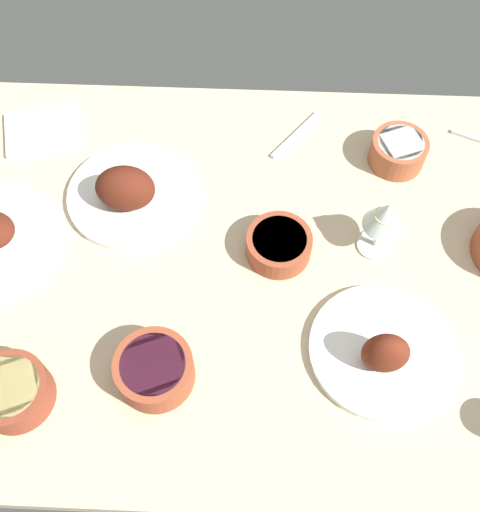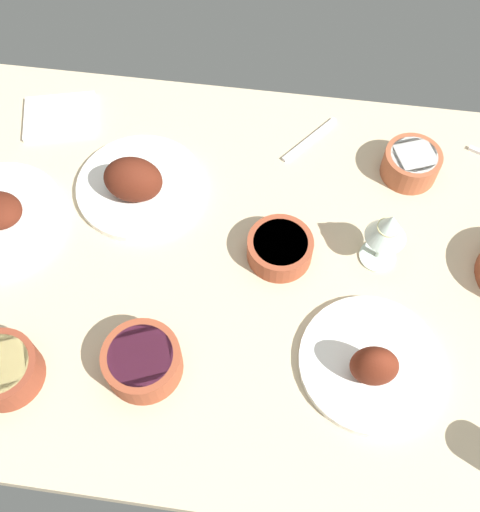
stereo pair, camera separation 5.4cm
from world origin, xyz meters
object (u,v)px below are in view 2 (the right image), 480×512
Objects in this scene: bowl_potatoes at (280,248)px; wine_glass at (388,229)px; bowl_pasta at (2,370)px; bowl_onions at (143,361)px; bowl_cream at (411,163)px; folded_napkin at (60,116)px; plate_far_side at (137,183)px; fork_loose at (310,139)px; plate_near_viewer at (372,364)px.

wine_glass is at bearing 6.70° from bowl_potatoes.
bowl_pasta and bowl_onions have the same top height.
bowl_cream reaches higher than folded_napkin.
plate_far_side is 1.68× the size of folded_napkin.
bowl_potatoes is at bearing 34.85° from bowl_pasta.
folded_napkin is at bearing -50.85° from fork_loose.
plate_far_side reaches higher than fork_loose.
folded_napkin is at bearing 119.93° from bowl_onions.
bowl_onions is at bearing -144.68° from wine_glass.
plate_near_viewer is 27.21cm from bowl_potatoes.
wine_glass is at bearing 35.32° from bowl_onions.
fork_loose is at bearing 119.30° from wine_glass.
bowl_cream is at bearing -3.60° from folded_napkin.
wine_glass reaches higher than plate_far_side.
bowl_pasta reaches higher than fork_loose.
wine_glass reaches higher than fork_loose.
wine_glass is at bearing 67.20° from fork_loose.
wine_glass is (62.43, 32.64, 6.53)cm from bowl_pasta.
plate_far_side reaches higher than folded_napkin.
folded_napkin is (-31.01, 53.85, -2.81)cm from bowl_onions.
plate_far_side is (-47.80, 31.20, 0.79)cm from plate_near_viewer.
bowl_onions is (23.04, 4.72, 0.02)cm from bowl_pasta.
bowl_onions is 0.95× the size of wine_glass.
folded_napkin is (-21.78, 17.44, -2.63)cm from plate_far_side.
bowl_onions is at bearing -75.78° from plate_far_side.
wine_glass is 0.86× the size of fork_loose.
bowl_onions is 62.21cm from folded_napkin.
bowl_pasta is (-61.61, -9.94, 0.96)cm from plate_near_viewer.
bowl_cream is at bearing 47.39° from bowl_onions.
plate_far_side is at bearing -22.93° from fork_loose.
plate_near_viewer is 51.92cm from fork_loose.
bowl_cream is at bearing 74.80° from wine_glass.
bowl_pasta is 0.96× the size of bowl_onions.
plate_far_side is at bearing 160.32° from bowl_potatoes.
bowl_potatoes is (29.91, -10.70, -0.51)cm from plate_far_side.
wine_glass is 32.55cm from fork_loose.
bowl_onions is at bearing 14.20° from fork_loose.
wine_glass is (0.82, 22.70, 7.49)cm from plate_near_viewer.
plate_far_side is 37.57cm from bowl_onions.
plate_near_viewer is 44.35cm from bowl_cream.
bowl_pasta is at bearing -152.40° from wine_glass.
fork_loose is at bearing 1.25° from folded_napkin.
plate_far_side is 2.08× the size of bowl_potatoes.
plate_near_viewer reaches higher than folded_napkin.
bowl_potatoes is 0.97× the size of bowl_pasta.
plate_near_viewer is 62.41cm from bowl_pasta.
plate_far_side is at bearing -38.68° from folded_napkin.
wine_glass is 75.61cm from folded_napkin.
bowl_potatoes is 20.18cm from wine_glass.
bowl_pasta is (-13.81, -41.14, 0.17)cm from plate_far_side.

